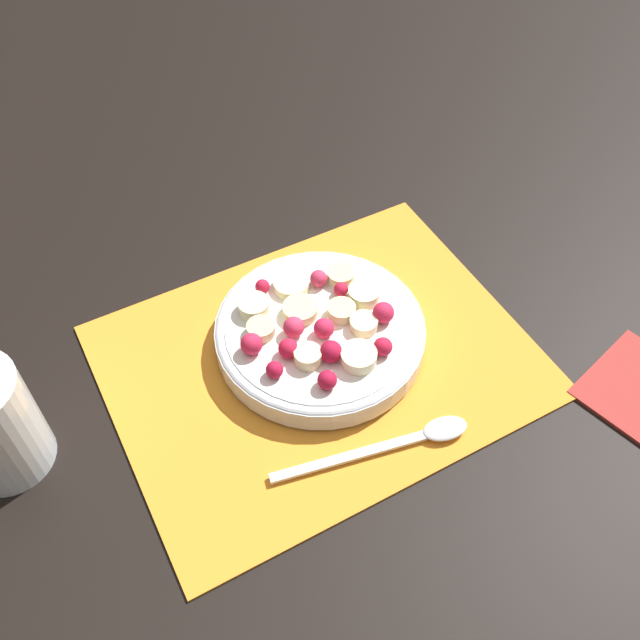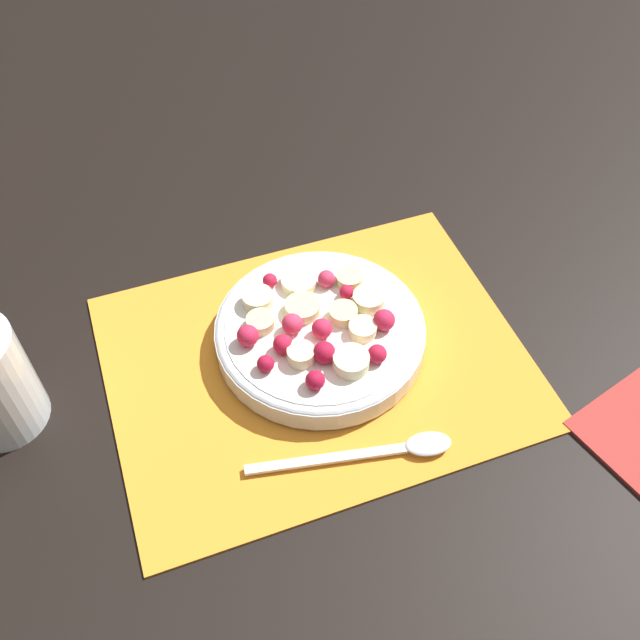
% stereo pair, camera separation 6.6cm
% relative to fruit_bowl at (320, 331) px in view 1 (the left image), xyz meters
% --- Properties ---
extents(ground_plane, '(3.00, 3.00, 0.00)m').
position_rel_fruit_bowl_xyz_m(ground_plane, '(0.01, 0.02, -0.02)').
color(ground_plane, black).
extents(placemat, '(0.41, 0.32, 0.01)m').
position_rel_fruit_bowl_xyz_m(placemat, '(0.01, 0.02, -0.02)').
color(placemat, orange).
rests_on(placemat, ground_plane).
extents(fruit_bowl, '(0.21, 0.21, 0.05)m').
position_rel_fruit_bowl_xyz_m(fruit_bowl, '(0.00, 0.00, 0.00)').
color(fruit_bowl, silver).
rests_on(fruit_bowl, placemat).
extents(spoon, '(0.19, 0.05, 0.01)m').
position_rel_fruit_bowl_xyz_m(spoon, '(-0.02, 0.14, -0.01)').
color(spoon, silver).
rests_on(spoon, placemat).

